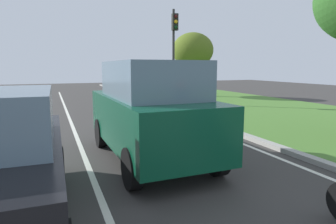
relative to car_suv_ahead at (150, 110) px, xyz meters
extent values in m
plane|color=#383533|center=(-0.73, 4.68, -1.17)|extent=(60.00, 60.00, 0.00)
cube|color=silver|center=(-1.43, 4.68, -1.16)|extent=(0.12, 32.00, 0.01)
cube|color=silver|center=(2.87, 4.68, -1.16)|extent=(0.12, 32.00, 0.01)
cube|color=#47752D|center=(7.77, 4.68, -1.14)|extent=(9.00, 48.00, 0.06)
cube|color=#9E9B93|center=(3.37, 4.68, -1.11)|extent=(0.24, 48.00, 0.12)
cube|color=#0C472D|center=(0.00, 0.04, -0.24)|extent=(1.98, 4.53, 1.10)
cube|color=slate|center=(0.00, -0.11, 0.71)|extent=(1.75, 2.73, 0.80)
cylinder|color=black|center=(-0.90, 1.56, -0.79)|extent=(0.23, 0.76, 0.76)
cylinder|color=black|center=(0.85, 1.59, -0.79)|extent=(0.23, 0.76, 0.76)
cylinder|color=black|center=(-0.85, -1.50, -0.79)|extent=(0.23, 0.76, 0.76)
cylinder|color=black|center=(0.90, -1.47, -0.79)|extent=(0.23, 0.76, 0.76)
cylinder|color=black|center=(-2.05, -0.55, -0.85)|extent=(0.23, 0.64, 0.64)
cylinder|color=#2D2D2D|center=(4.47, 9.25, 1.49)|extent=(0.14, 0.14, 5.31)
cube|color=black|center=(4.47, 9.05, 3.43)|extent=(0.32, 0.24, 0.90)
sphere|color=#3F0F0F|center=(4.47, 8.92, 3.71)|extent=(0.20, 0.20, 0.20)
sphere|color=#F2AD19|center=(4.47, 8.92, 3.43)|extent=(0.20, 0.20, 0.20)
sphere|color=black|center=(4.47, 8.92, 3.15)|extent=(0.20, 0.20, 0.20)
cylinder|color=#4C331E|center=(7.53, 12.95, -0.05)|extent=(0.32, 0.32, 2.23)
ellipsoid|color=#51661E|center=(7.53, 12.95, 2.17)|extent=(2.94, 2.94, 2.50)
camera|label=1|loc=(-2.10, -6.37, 0.99)|focal=31.48mm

